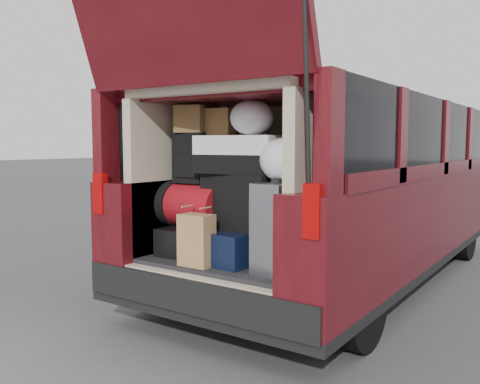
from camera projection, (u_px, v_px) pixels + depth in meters
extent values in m
plane|color=#3C3C3E|center=(222.00, 340.00, 3.58)|extent=(80.00, 80.00, 0.00)
cylinder|color=black|center=(174.00, 268.00, 4.34)|extent=(0.24, 0.64, 0.64)
cylinder|color=black|center=(356.00, 302.00, 3.40)|extent=(0.24, 0.64, 0.64)
cylinder|color=black|center=(335.00, 221.00, 7.03)|extent=(0.24, 0.64, 0.64)
cylinder|color=black|center=(461.00, 232.00, 6.10)|extent=(0.24, 0.64, 0.64)
cube|color=black|center=(343.00, 253.00, 5.25)|extent=(1.90, 4.85, 0.08)
cube|color=#490A12|center=(278.00, 205.00, 5.65)|extent=(0.33, 4.85, 0.80)
cube|color=#490A12|center=(422.00, 217.00, 4.76)|extent=(0.33, 4.85, 0.80)
cube|color=#490A12|center=(345.00, 109.00, 5.11)|extent=(1.82, 4.46, 0.10)
cube|color=black|center=(266.00, 139.00, 5.55)|extent=(0.12, 4.25, 0.68)
cube|color=black|center=(432.00, 137.00, 4.55)|extent=(0.12, 4.25, 0.68)
cube|color=black|center=(196.00, 295.00, 3.30)|extent=(1.86, 0.16, 0.22)
cube|color=#990505|center=(101.00, 193.00, 3.70)|extent=(0.10, 0.06, 0.30)
cube|color=#990505|center=(313.00, 211.00, 2.72)|extent=(0.10, 0.06, 0.30)
cube|color=black|center=(245.00, 261.00, 3.75)|extent=(1.24, 1.05, 0.06)
cube|color=#BCAA90|center=(177.00, 176.00, 4.07)|extent=(0.08, 1.05, 1.15)
cube|color=#BCAA90|center=(328.00, 183.00, 3.32)|extent=(0.08, 1.05, 1.15)
cube|color=#BCAA90|center=(283.00, 175.00, 4.15)|extent=(1.34, 0.06, 1.15)
cube|color=#BCAA90|center=(245.00, 95.00, 3.64)|extent=(1.34, 1.05, 0.06)
cylinder|color=black|center=(305.00, 91.00, 2.62)|extent=(0.02, 0.90, 0.76)
cube|color=black|center=(244.00, 293.00, 3.77)|extent=(1.24, 1.05, 0.55)
cube|color=black|center=(195.00, 240.00, 3.85)|extent=(0.40, 0.54, 0.21)
cube|color=black|center=(236.00, 245.00, 3.60)|extent=(0.47, 0.56, 0.23)
cube|color=silver|center=(283.00, 228.00, 3.28)|extent=(0.30, 0.42, 0.58)
cube|color=#B07F4F|center=(197.00, 240.00, 3.45)|extent=(0.23, 0.15, 0.35)
cube|color=#9C0E12|center=(195.00, 205.00, 3.81)|extent=(0.53, 0.36, 0.33)
cube|color=black|center=(244.00, 201.00, 3.60)|extent=(0.57, 0.37, 0.39)
cube|color=black|center=(192.00, 158.00, 3.79)|extent=(0.26, 0.16, 0.38)
cube|color=white|center=(240.00, 155.00, 3.57)|extent=(0.62, 0.37, 0.27)
cube|color=brown|center=(192.00, 119.00, 3.77)|extent=(0.25, 0.22, 0.20)
cube|color=brown|center=(222.00, 122.00, 3.73)|extent=(0.21, 0.18, 0.20)
ellipsoid|color=white|center=(252.00, 118.00, 3.52)|extent=(0.34, 0.32, 0.25)
ellipsoid|color=white|center=(285.00, 160.00, 3.27)|extent=(0.36, 0.34, 0.29)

